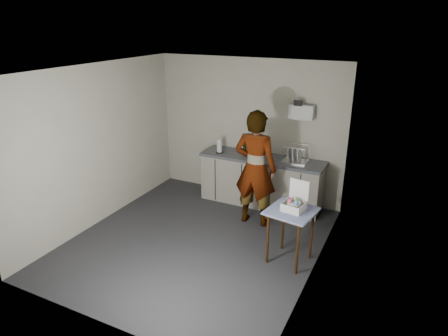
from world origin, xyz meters
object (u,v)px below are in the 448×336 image
at_px(dish_rack, 295,158).
at_px(bakery_box, 294,204).
at_px(side_table, 291,217).
at_px(paper_towel, 219,146).
at_px(kitchen_counter, 261,182).
at_px(soap_bottle, 254,149).
at_px(dark_bottle, 245,147).
at_px(standing_man, 255,169).
at_px(soda_can, 259,153).

xyz_separation_m(dish_rack, bakery_box, (0.47, -1.56, -0.09)).
height_order(side_table, paper_towel, paper_towel).
height_order(kitchen_counter, dish_rack, dish_rack).
bearing_deg(soap_bottle, dish_rack, 7.76).
relative_size(paper_towel, dish_rack, 0.60).
relative_size(dark_bottle, dish_rack, 0.51).
distance_m(kitchen_counter, paper_towel, 1.01).
xyz_separation_m(soap_bottle, paper_towel, (-0.67, -0.02, -0.04)).
xyz_separation_m(standing_man, dark_bottle, (-0.54, 0.81, 0.05)).
relative_size(kitchen_counter, paper_towel, 8.93).
distance_m(standing_man, dish_rack, 0.86).
relative_size(standing_man, paper_towel, 7.69).
height_order(paper_towel, dish_rack, dish_rack).
relative_size(soap_bottle, bakery_box, 0.82).
distance_m(standing_man, paper_towel, 1.16).
bearing_deg(soap_bottle, side_table, -51.82).
bearing_deg(bakery_box, side_table, -114.60).
distance_m(side_table, soda_can, 1.91).
distance_m(kitchen_counter, dish_rack, 0.81).
bearing_deg(dish_rack, side_table, -74.42).
relative_size(side_table, bakery_box, 2.02).
relative_size(dark_bottle, paper_towel, 0.85).
bearing_deg(soda_can, dark_bottle, 161.67).
xyz_separation_m(kitchen_counter, dark_bottle, (-0.38, 0.09, 0.59)).
relative_size(side_table, dish_rack, 1.89).
bearing_deg(side_table, kitchen_counter, 132.62).
relative_size(standing_man, dish_rack, 4.60).
xyz_separation_m(soda_can, bakery_box, (1.11, -1.51, -0.10)).
relative_size(dark_bottle, bakery_box, 0.54).
bearing_deg(soda_can, paper_towel, -174.43).
xyz_separation_m(kitchen_counter, paper_towel, (-0.81, -0.09, 0.60)).
xyz_separation_m(dark_bottle, dish_rack, (0.97, -0.06, -0.04)).
bearing_deg(kitchen_counter, side_table, -56.58).
relative_size(kitchen_counter, standing_man, 1.16).
height_order(standing_man, dark_bottle, standing_man).
bearing_deg(dish_rack, dark_bottle, 176.25).
distance_m(soap_bottle, bakery_box, 1.89).
xyz_separation_m(standing_man, paper_towel, (-0.97, 0.63, 0.06)).
xyz_separation_m(soap_bottle, dark_bottle, (-0.24, 0.16, -0.05)).
relative_size(kitchen_counter, dark_bottle, 10.51).
distance_m(soda_can, paper_towel, 0.76).
bearing_deg(side_table, paper_towel, 150.53).
xyz_separation_m(kitchen_counter, standing_man, (0.16, -0.72, 0.54)).
xyz_separation_m(soda_can, paper_towel, (-0.75, -0.07, 0.05)).
xyz_separation_m(paper_towel, bakery_box, (1.86, -1.44, -0.15)).
distance_m(side_table, standing_man, 1.25).
relative_size(standing_man, bakery_box, 4.91).
height_order(standing_man, soda_can, standing_man).
height_order(standing_man, soap_bottle, standing_man).
xyz_separation_m(kitchen_counter, dish_rack, (0.59, 0.02, 0.55)).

